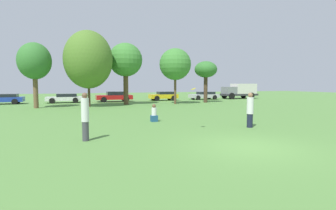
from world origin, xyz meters
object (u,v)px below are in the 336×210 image
object	(u,v)px
parked_car_blue	(4,99)
parked_car_red	(115,96)
bystander_sitting	(154,114)
parked_car_silver	(204,95)
person_catcher	(250,110)
delivery_truck_grey	(240,90)
frisbee	(193,89)
tree_3	(175,64)
person_thrower	(85,116)
tree_2	(126,60)
tree_0	(34,62)
tree_1	(88,60)
tree_4	(206,70)
parked_car_white	(65,98)
parked_car_yellow	(164,96)

from	to	relation	value
parked_car_blue	parked_car_red	xyz separation A→B (m)	(12.41, -0.13, 0.07)
bystander_sitting	parked_car_red	bearing A→B (deg)	88.07
parked_car_silver	bystander_sitting	bearing A→B (deg)	54.94
parked_car_blue	parked_car_red	size ratio (longest dim) A/B	0.90
person_catcher	parked_car_silver	world-z (taller)	person_catcher
delivery_truck_grey	person_catcher	bearing A→B (deg)	56.03
person_catcher	parked_car_silver	xyz separation A→B (m)	(9.64, 23.11, -0.32)
person_catcher	parked_car_blue	bearing A→B (deg)	-58.56
frisbee	parked_car_red	bearing A→B (deg)	90.53
frisbee	tree_3	world-z (taller)	tree_3
frisbee	tree_3	xyz separation A→B (m)	(5.63, 16.38, 2.44)
person_thrower	bystander_sitting	distance (m)	6.03
tree_2	tree_3	size ratio (longest dim) A/B	1.07
bystander_sitting	parked_car_blue	distance (m)	22.50
tree_0	tree_1	bearing A→B (deg)	-2.00
frisbee	tree_4	bearing A→B (deg)	59.92
person_catcher	tree_0	distance (m)	20.46
tree_0	parked_car_blue	world-z (taller)	tree_0
frisbee	tree_2	size ratio (longest dim) A/B	0.03
tree_1	parked_car_red	size ratio (longest dim) A/B	1.66
tree_2	parked_car_white	bearing A→B (deg)	140.37
person_catcher	delivery_truck_grey	xyz separation A→B (m)	(15.87, 23.22, 0.35)
tree_2	parked_car_blue	bearing A→B (deg)	157.25
person_catcher	parked_car_blue	xyz separation A→B (m)	(-15.88, 22.98, -0.31)
tree_1	parked_car_white	world-z (taller)	tree_1
parked_car_white	delivery_truck_grey	xyz separation A→B (m)	(25.36, 0.28, 0.69)
delivery_truck_grey	tree_3	bearing A→B (deg)	26.83
person_thrower	tree_4	world-z (taller)	tree_4
parked_car_silver	tree_0	bearing A→B (deg)	17.98
parked_car_red	tree_1	bearing A→B (deg)	62.14
tree_2	parked_car_silver	size ratio (longest dim) A/B	1.56
person_catcher	delivery_truck_grey	bearing A→B (deg)	-127.56
parked_car_white	parked_car_red	size ratio (longest dim) A/B	0.91
parked_car_blue	parked_car_white	bearing A→B (deg)	179.97
parked_car_red	parked_car_yellow	size ratio (longest dim) A/B	1.17
person_catcher	tree_4	world-z (taller)	tree_4
person_catcher	parked_car_red	world-z (taller)	person_catcher
tree_2	tree_3	bearing A→B (deg)	-11.46
parked_car_yellow	parked_car_silver	world-z (taller)	parked_car_yellow
frisbee	parked_car_yellow	world-z (taller)	frisbee
tree_1	parked_car_red	bearing A→B (deg)	61.75
parked_car_red	bystander_sitting	bearing A→B (deg)	88.46
person_catcher	parked_car_blue	size ratio (longest dim) A/B	0.45
person_thrower	tree_4	xyz separation A→B (m)	(15.11, 17.91, 2.95)
tree_0	tree_4	world-z (taller)	tree_0
tree_0	parked_car_blue	xyz separation A→B (m)	(-3.96, 6.71, -3.76)
person_thrower	tree_0	distance (m)	17.45
frisbee	tree_2	distance (m)	17.71
parked_car_blue	parked_car_red	distance (m)	12.42
frisbee	tree_0	world-z (taller)	tree_0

